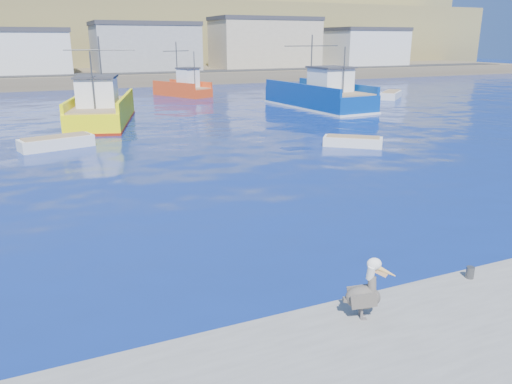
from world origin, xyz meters
TOP-DOWN VIEW (x-y plane):
  - ground at (0.00, 0.00)m, footprint 260.00×260.00m
  - dock_bollards at (0.60, -3.40)m, footprint 36.20×0.20m
  - far_shore at (0.00, 109.20)m, footprint 200.00×81.00m
  - trawler_yellow_b at (-1.78, 27.98)m, footprint 6.69×11.80m
  - trawler_blue at (18.17, 29.26)m, footprint 6.03×12.90m
  - boat_orange at (9.32, 44.28)m, footprint 5.56×7.63m
  - skiff_mid at (10.94, 13.22)m, footprint 3.48×3.12m
  - skiff_far at (29.39, 32.87)m, footprint 4.48×4.24m
  - skiff_extra at (-5.50, 19.85)m, footprint 4.38×2.46m
  - pelican at (-0.52, -3.84)m, footprint 1.09×0.70m

SIDE VIEW (x-z plane):
  - ground at x=0.00m, z-range 0.00..0.00m
  - skiff_mid at x=10.94m, z-range -0.14..0.62m
  - skiff_extra at x=-5.50m, z-range -0.16..0.74m
  - skiff_far at x=29.39m, z-range -0.18..0.82m
  - dock_bollards at x=0.60m, z-range 0.50..0.80m
  - boat_orange at x=9.32m, z-range -1.99..3.95m
  - trawler_yellow_b at x=-1.78m, z-range -2.22..4.28m
  - pelican at x=-0.52m, z-range 0.40..1.78m
  - trawler_blue at x=18.17m, z-range -2.23..4.45m
  - far_shore at x=0.00m, z-range -3.02..20.98m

